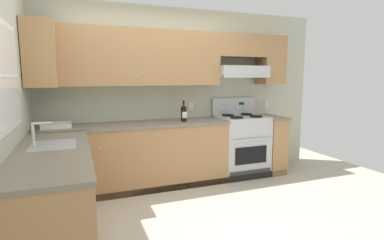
# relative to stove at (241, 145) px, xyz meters

# --- Properties ---
(ground_plane) EXTENTS (7.04, 7.04, 0.00)m
(ground_plane) POSITION_rel_stove_xyz_m (-1.37, -1.25, -0.48)
(ground_plane) COLOR #B2AA99
(wall_back) EXTENTS (4.68, 0.57, 2.55)m
(wall_back) POSITION_rel_stove_xyz_m (-0.98, 0.27, 1.00)
(wall_back) COLOR #B7BAA3
(wall_back) RESTS_ON ground_plane
(wall_left) EXTENTS (0.47, 4.00, 2.55)m
(wall_left) POSITION_rel_stove_xyz_m (-2.97, -1.03, 0.87)
(wall_left) COLOR #B7BAA3
(wall_left) RESTS_ON ground_plane
(counter_back_run) EXTENTS (3.60, 0.65, 0.91)m
(counter_back_run) POSITION_rel_stove_xyz_m (-1.42, -0.01, -0.03)
(counter_back_run) COLOR #A87A4C
(counter_back_run) RESTS_ON ground_plane
(counter_left_run) EXTENTS (0.63, 1.91, 1.13)m
(counter_left_run) POSITION_rel_stove_xyz_m (-2.62, -1.25, -0.02)
(counter_left_run) COLOR #A87A4C
(counter_left_run) RESTS_ON ground_plane
(stove) EXTENTS (0.76, 0.62, 1.20)m
(stove) POSITION_rel_stove_xyz_m (0.00, 0.00, 0.00)
(stove) COLOR #B7BABC
(stove) RESTS_ON ground_plane
(wine_bottle) EXTENTS (0.08, 0.08, 0.33)m
(wine_bottle) POSITION_rel_stove_xyz_m (-0.98, -0.05, 0.56)
(wine_bottle) COLOR black
(wine_bottle) RESTS_ON counter_back_run
(bowl) EXTENTS (0.35, 0.28, 0.06)m
(bowl) POSITION_rel_stove_xyz_m (-2.64, 0.03, 0.45)
(bowl) COLOR white
(bowl) RESTS_ON counter_back_run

